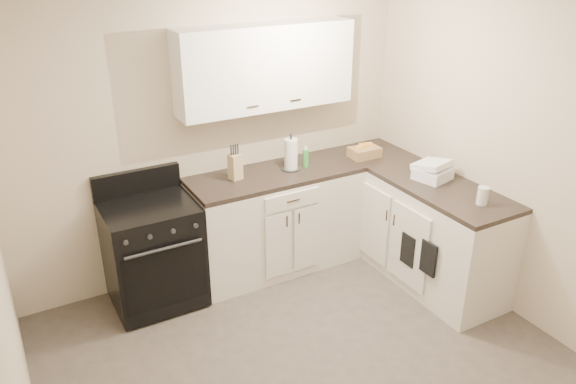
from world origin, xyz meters
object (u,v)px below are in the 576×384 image
knife_block (235,167)px  paper_towel (291,154)px  wicker_basket (364,152)px  countertop_grill (433,174)px  stove (154,254)px

knife_block → paper_towel: size_ratio=0.79×
wicker_basket → countertop_grill: (0.19, -0.71, 0.00)m
knife_block → wicker_basket: size_ratio=0.79×
paper_towel → wicker_basket: 0.76m
stove → paper_towel: (1.31, 0.03, 0.62)m
paper_towel → wicker_basket: size_ratio=1.01×
paper_towel → wicker_basket: paper_towel is taller
stove → countertop_grill: size_ratio=3.21×
stove → wicker_basket: size_ratio=3.14×
stove → wicker_basket: (2.06, -0.04, 0.53)m
countertop_grill → wicker_basket: bearing=91.0°
paper_towel → countertop_grill: (0.95, -0.78, -0.09)m
stove → countertop_grill: bearing=-18.5°
knife_block → stove: bearing=171.4°
knife_block → paper_towel: paper_towel is taller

